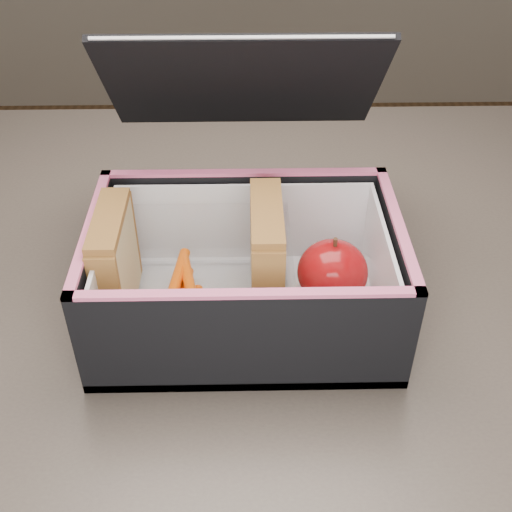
# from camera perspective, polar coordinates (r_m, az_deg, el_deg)

# --- Properties ---
(kitchen_table) EXTENTS (1.20, 0.80, 0.75)m
(kitchen_table) POSITION_cam_1_polar(r_m,az_deg,el_deg) (0.71, -1.16, -8.02)
(kitchen_table) COLOR brown
(kitchen_table) RESTS_ON ground
(lunch_bag) EXTENTS (0.27, 0.30, 0.24)m
(lunch_bag) POSITION_cam_1_polar(r_m,az_deg,el_deg) (0.58, -0.98, -0.78)
(lunch_bag) COLOR black
(lunch_bag) RESTS_ON kitchen_table
(plastic_tub) EXTENTS (0.18, 0.13, 0.07)m
(plastic_tub) POSITION_cam_1_polar(r_m,az_deg,el_deg) (0.58, -5.70, -1.82)
(plastic_tub) COLOR white
(plastic_tub) RESTS_ON lunch_bag
(sandwich_left) EXTENTS (0.03, 0.09, 0.10)m
(sandwich_left) POSITION_cam_1_polar(r_m,az_deg,el_deg) (0.58, -12.39, -0.62)
(sandwich_left) COLOR #DBC588
(sandwich_left) RESTS_ON plastic_tub
(sandwich_right) EXTENTS (0.03, 0.10, 0.11)m
(sandwich_right) POSITION_cam_1_polar(r_m,az_deg,el_deg) (0.57, 0.92, -0.23)
(sandwich_right) COLOR #DBC588
(sandwich_right) RESTS_ON plastic_tub
(carrot_sticks) EXTENTS (0.04, 0.12, 0.03)m
(carrot_sticks) POSITION_cam_1_polar(r_m,az_deg,el_deg) (0.58, -6.49, -4.19)
(carrot_sticks) COLOR #D94205
(carrot_sticks) RESTS_ON plastic_tub
(paper_napkin) EXTENTS (0.10, 0.10, 0.01)m
(paper_napkin) POSITION_cam_1_polar(r_m,az_deg,el_deg) (0.61, 6.55, -3.60)
(paper_napkin) COLOR white
(paper_napkin) RESTS_ON lunch_bag
(red_apple) EXTENTS (0.08, 0.08, 0.07)m
(red_apple) POSITION_cam_1_polar(r_m,az_deg,el_deg) (0.59, 6.81, -1.43)
(red_apple) COLOR #940106
(red_apple) RESTS_ON paper_napkin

